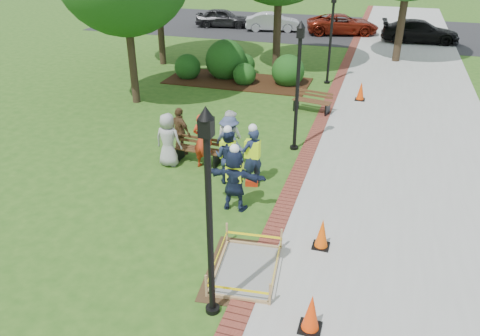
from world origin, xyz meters
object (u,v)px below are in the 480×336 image
(hivis_worker_c, at_px, (228,155))
(bench_near, at_px, (198,155))
(wet_concrete_pad, at_px, (246,262))
(hivis_worker_a, at_px, (235,178))
(cone_front, at_px, (311,313))
(hivis_worker_b, at_px, (252,155))
(lamp_near, at_px, (209,203))

(hivis_worker_c, bearing_deg, bench_near, 144.20)
(wet_concrete_pad, relative_size, hivis_worker_a, 1.31)
(cone_front, height_order, hivis_worker_c, hivis_worker_c)
(bench_near, relative_size, hivis_worker_a, 0.80)
(cone_front, bearing_deg, bench_near, 127.89)
(bench_near, bearing_deg, hivis_worker_c, -35.80)
(hivis_worker_b, bearing_deg, cone_front, -63.06)
(cone_front, xyz_separation_m, hivis_worker_b, (-2.61, 5.13, 0.53))
(wet_concrete_pad, bearing_deg, hivis_worker_c, 114.21)
(wet_concrete_pad, bearing_deg, cone_front, -37.74)
(hivis_worker_c, bearing_deg, hivis_worker_a, -64.53)
(bench_near, xyz_separation_m, hivis_worker_a, (1.97, -2.31, 0.68))
(cone_front, xyz_separation_m, lamp_near, (-1.91, -0.10, 2.08))
(wet_concrete_pad, height_order, hivis_worker_a, hivis_worker_a)
(wet_concrete_pad, relative_size, bench_near, 1.64)
(lamp_near, xyz_separation_m, hivis_worker_b, (-0.70, 5.23, -1.55))
(lamp_near, height_order, hivis_worker_a, lamp_near)
(hivis_worker_a, distance_m, hivis_worker_b, 1.48)
(lamp_near, bearing_deg, cone_front, 2.94)
(hivis_worker_c, bearing_deg, hivis_worker_b, 10.58)
(cone_front, distance_m, lamp_near, 2.82)
(lamp_near, relative_size, hivis_worker_b, 2.27)
(cone_front, xyz_separation_m, hivis_worker_c, (-3.31, 5.00, 0.49))
(bench_near, distance_m, cone_front, 7.56)
(hivis_worker_c, bearing_deg, lamp_near, -74.68)
(hivis_worker_b, bearing_deg, wet_concrete_pad, -75.74)
(lamp_near, bearing_deg, hivis_worker_b, 97.60)
(bench_near, relative_size, lamp_near, 0.35)
(bench_near, xyz_separation_m, hivis_worker_c, (1.33, -0.96, 0.64))
(lamp_near, height_order, hivis_worker_b, lamp_near)
(bench_near, height_order, hivis_worker_a, hivis_worker_a)
(lamp_near, bearing_deg, wet_concrete_pad, 78.06)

